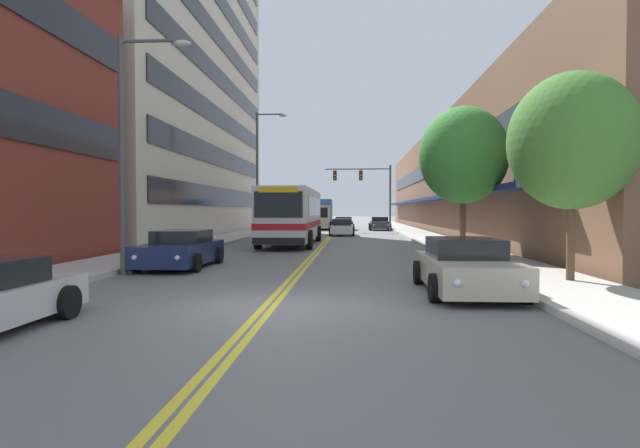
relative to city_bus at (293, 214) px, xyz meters
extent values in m
plane|color=slate|center=(1.78, 18.28, -1.79)|extent=(240.00, 240.00, 0.00)
cube|color=#B2ADA5|center=(-5.13, 18.28, -1.71)|extent=(2.82, 106.00, 0.16)
cube|color=#B2ADA5|center=(8.69, 18.28, -1.71)|extent=(2.82, 106.00, 0.16)
cube|color=yellow|center=(1.68, 18.28, -1.78)|extent=(0.14, 106.00, 0.01)
cube|color=yellow|center=(1.88, 18.28, -1.78)|extent=(0.14, 106.00, 0.01)
cube|color=black|center=(-6.75, -12.98, 3.04)|extent=(0.08, 10.68, 1.40)
cube|color=black|center=(-6.75, -12.98, 6.90)|extent=(0.08, 10.68, 1.40)
cube|color=beige|center=(-12.79, 9.94, 11.91)|extent=(12.00, 31.31, 27.39)
cube|color=black|center=(-6.75, 9.94, 1.26)|extent=(0.08, 28.81, 1.40)
cube|color=black|center=(-6.75, 9.94, 4.30)|extent=(0.08, 28.81, 1.40)
cube|color=black|center=(-6.75, 9.94, 7.34)|extent=(0.08, 28.81, 1.40)
cube|color=black|center=(-6.75, 9.94, 10.39)|extent=(0.08, 28.81, 1.40)
cube|color=black|center=(-6.75, 9.94, 13.43)|extent=(0.08, 28.81, 1.40)
cube|color=black|center=(-6.75, 9.94, 16.47)|extent=(0.08, 28.81, 1.40)
cube|color=brown|center=(14.35, 18.28, 2.82)|extent=(8.00, 68.00, 9.21)
cube|color=navy|center=(9.80, 18.28, 1.11)|extent=(1.10, 61.20, 0.24)
cube|color=black|center=(10.31, 18.28, 3.93)|extent=(0.08, 61.20, 1.40)
cube|color=silver|center=(0.00, -0.09, -0.03)|extent=(2.56, 10.83, 2.81)
cube|color=#B21919|center=(0.00, -0.09, -0.59)|extent=(2.58, 10.85, 0.32)
cube|color=black|center=(0.00, 0.45, 0.42)|extent=(2.59, 8.45, 1.01)
cube|color=black|center=(0.00, -5.53, 0.48)|extent=(2.31, 0.04, 1.24)
cube|color=yellow|center=(0.00, -5.54, 1.18)|extent=(1.84, 0.06, 0.28)
cube|color=black|center=(0.00, -5.55, -1.26)|extent=(2.51, 0.08, 0.32)
cylinder|color=black|center=(-1.31, -3.78, -1.29)|extent=(0.30, 1.00, 1.00)
cylinder|color=black|center=(1.31, -3.78, -1.29)|extent=(0.30, 1.00, 1.00)
cylinder|color=black|center=(-1.31, 2.88, -1.29)|extent=(0.30, 1.00, 1.00)
cylinder|color=black|center=(1.31, 2.88, -1.29)|extent=(0.30, 1.00, 1.00)
cylinder|color=black|center=(-1.69, -20.09, -1.48)|extent=(0.22, 0.61, 0.61)
cube|color=red|center=(-3.35, -19.31, -1.30)|extent=(0.18, 0.04, 0.10)
cube|color=red|center=(-1.98, -19.31, -1.30)|extent=(0.18, 0.04, 0.10)
cube|color=#19234C|center=(-2.47, -11.88, -1.28)|extent=(1.91, 4.37, 0.69)
cube|color=black|center=(-2.47, -11.71, -0.72)|extent=(1.65, 1.92, 0.43)
cylinder|color=black|center=(-3.45, -13.24, -1.48)|extent=(0.22, 0.61, 0.61)
cylinder|color=black|center=(-1.49, -13.24, -1.48)|extent=(0.22, 0.61, 0.61)
cylinder|color=black|center=(-3.45, -10.53, -1.48)|extent=(0.22, 0.61, 0.61)
cylinder|color=black|center=(-1.49, -10.53, -1.48)|extent=(0.22, 0.61, 0.61)
sphere|color=silver|center=(-3.14, -14.09, -1.24)|extent=(0.16, 0.16, 0.16)
sphere|color=silver|center=(-1.80, -14.09, -1.24)|extent=(0.16, 0.16, 0.16)
cube|color=red|center=(-3.16, -9.69, -1.24)|extent=(0.18, 0.04, 0.10)
cube|color=red|center=(-1.78, -9.69, -1.24)|extent=(0.18, 0.04, 0.10)
cube|color=maroon|center=(-2.56, 10.67, -1.26)|extent=(1.94, 4.23, 0.70)
cube|color=black|center=(-2.56, 10.84, -0.68)|extent=(1.67, 1.86, 0.47)
cylinder|color=black|center=(-3.56, 9.36, -1.47)|extent=(0.22, 0.64, 0.64)
cylinder|color=black|center=(-1.57, 9.36, -1.47)|extent=(0.22, 0.64, 0.64)
cylinder|color=black|center=(-3.56, 11.98, -1.47)|extent=(0.22, 0.64, 0.64)
cylinder|color=black|center=(-1.57, 11.98, -1.47)|extent=(0.22, 0.64, 0.64)
sphere|color=silver|center=(-3.24, 8.54, -1.23)|extent=(0.16, 0.16, 0.16)
sphere|color=silver|center=(-1.88, 8.54, -1.23)|extent=(0.16, 0.16, 0.16)
cube|color=red|center=(-3.26, 12.79, -1.23)|extent=(0.18, 0.04, 0.10)
cube|color=red|center=(-1.87, 12.79, -1.23)|extent=(0.18, 0.04, 0.10)
cube|color=beige|center=(6.23, -16.65, -1.28)|extent=(1.87, 4.36, 0.67)
cube|color=black|center=(6.23, -16.48, -0.71)|extent=(1.61, 1.92, 0.46)
cylinder|color=black|center=(5.27, -18.00, -1.47)|extent=(0.22, 0.63, 0.63)
cylinder|color=black|center=(7.18, -18.00, -1.47)|extent=(0.22, 0.63, 0.63)
cylinder|color=black|center=(5.27, -15.30, -1.47)|extent=(0.22, 0.63, 0.63)
cylinder|color=black|center=(7.18, -15.30, -1.47)|extent=(0.22, 0.63, 0.63)
sphere|color=silver|center=(5.57, -18.85, -1.25)|extent=(0.16, 0.16, 0.16)
sphere|color=silver|center=(6.88, -18.85, -1.25)|extent=(0.16, 0.16, 0.16)
cube|color=red|center=(5.55, -14.46, -1.25)|extent=(0.18, 0.04, 0.10)
cube|color=red|center=(6.90, -14.46, -1.25)|extent=(0.18, 0.04, 0.10)
cube|color=#38383D|center=(6.19, 21.48, -1.25)|extent=(1.87, 4.26, 0.71)
cube|color=black|center=(6.19, 21.65, -0.68)|extent=(1.61, 1.88, 0.44)
cylinder|color=black|center=(5.24, 20.16, -1.45)|extent=(0.22, 0.68, 0.68)
cylinder|color=black|center=(7.15, 20.16, -1.45)|extent=(0.22, 0.68, 0.68)
cylinder|color=black|center=(5.24, 22.81, -1.45)|extent=(0.22, 0.68, 0.68)
cylinder|color=black|center=(7.15, 22.81, -1.45)|extent=(0.22, 0.68, 0.68)
sphere|color=silver|center=(5.54, 19.33, -1.21)|extent=(0.16, 0.16, 0.16)
sphere|color=silver|center=(6.85, 19.33, -1.21)|extent=(0.16, 0.16, 0.16)
cube|color=red|center=(5.52, 23.63, -1.21)|extent=(0.18, 0.04, 0.10)
cube|color=red|center=(6.87, 23.63, -1.21)|extent=(0.18, 0.04, 0.10)
cube|color=white|center=(2.66, 10.61, -1.29)|extent=(1.71, 4.00, 0.60)
cube|color=black|center=(2.66, 10.77, -0.73)|extent=(1.47, 1.76, 0.52)
cylinder|color=black|center=(1.78, 9.37, -1.44)|extent=(0.22, 0.69, 0.69)
cylinder|color=black|center=(3.53, 9.37, -1.44)|extent=(0.22, 0.69, 0.69)
cylinder|color=black|center=(1.78, 11.85, -1.44)|extent=(0.22, 0.69, 0.69)
cylinder|color=black|center=(3.53, 11.85, -1.44)|extent=(0.22, 0.69, 0.69)
sphere|color=silver|center=(2.06, 8.59, -1.26)|extent=(0.16, 0.16, 0.16)
sphere|color=silver|center=(3.26, 8.59, -1.26)|extent=(0.16, 0.16, 0.16)
cube|color=red|center=(2.04, 12.62, -1.26)|extent=(0.18, 0.04, 0.10)
cube|color=red|center=(3.27, 12.62, -1.26)|extent=(0.18, 0.04, 0.10)
cube|color=black|center=(2.57, 21.93, -1.27)|extent=(1.90, 4.23, 0.69)
cube|color=black|center=(2.57, 22.10, -0.70)|extent=(1.63, 1.86, 0.45)
cylinder|color=black|center=(1.60, 20.62, -1.49)|extent=(0.22, 0.60, 0.60)
cylinder|color=black|center=(3.54, 20.62, -1.49)|extent=(0.22, 0.60, 0.60)
cylinder|color=black|center=(1.60, 23.24, -1.49)|extent=(0.22, 0.60, 0.60)
cylinder|color=black|center=(3.54, 23.24, -1.49)|extent=(0.22, 0.60, 0.60)
sphere|color=silver|center=(1.91, 19.80, -1.24)|extent=(0.16, 0.16, 0.16)
sphere|color=silver|center=(3.24, 19.80, -1.24)|extent=(0.16, 0.16, 0.16)
cube|color=red|center=(1.89, 24.05, -1.24)|extent=(0.18, 0.04, 0.10)
cube|color=red|center=(3.26, 24.05, -1.24)|extent=(0.18, 0.04, 0.10)
cube|color=beige|center=(0.04, 20.98, -0.42)|extent=(2.34, 1.96, 2.22)
cube|color=black|center=(0.04, 19.99, -0.02)|extent=(1.99, 0.04, 0.98)
cube|color=#335699|center=(0.04, 24.24, -0.09)|extent=(2.38, 4.56, 2.88)
cylinder|color=black|center=(-1.16, 20.98, -1.37)|extent=(0.28, 0.84, 0.84)
cylinder|color=black|center=(1.24, 20.98, -1.37)|extent=(0.28, 0.84, 0.84)
cylinder|color=black|center=(-1.16, 25.61, -1.37)|extent=(0.28, 0.84, 0.84)
cylinder|color=black|center=(1.24, 25.61, -1.37)|extent=(0.28, 0.84, 0.84)
cylinder|color=#47474C|center=(6.98, 18.07, 1.31)|extent=(0.18, 0.18, 6.20)
cylinder|color=#47474C|center=(3.94, 18.07, 4.06)|extent=(6.08, 0.11, 0.11)
cube|color=black|center=(4.25, 18.07, 3.46)|extent=(0.34, 0.26, 0.92)
sphere|color=red|center=(4.25, 17.91, 3.74)|extent=(0.18, 0.18, 0.18)
sphere|color=yellow|center=(4.25, 17.91, 3.46)|extent=(0.18, 0.18, 0.18)
sphere|color=green|center=(4.25, 17.91, 3.19)|extent=(0.18, 0.18, 0.18)
cylinder|color=black|center=(4.25, 18.07, 3.99)|extent=(0.02, 0.02, 0.14)
cube|color=black|center=(1.82, 18.07, 3.46)|extent=(0.34, 0.26, 0.92)
sphere|color=red|center=(1.82, 17.91, 3.74)|extent=(0.18, 0.18, 0.18)
sphere|color=yellow|center=(1.82, 17.91, 3.46)|extent=(0.18, 0.18, 0.18)
sphere|color=green|center=(1.82, 17.91, 3.19)|extent=(0.18, 0.18, 0.18)
cylinder|color=black|center=(1.82, 18.07, 3.99)|extent=(0.02, 0.02, 0.14)
cylinder|color=#47474C|center=(-3.52, -14.04, 1.83)|extent=(0.16, 0.16, 7.24)
cylinder|color=#47474C|center=(-2.57, -14.04, 5.30)|extent=(1.90, 0.10, 0.10)
ellipsoid|color=#B2B2B7|center=(-1.61, -14.04, 5.20)|extent=(0.56, 0.28, 0.20)
cylinder|color=#47474C|center=(-3.52, 7.46, 2.79)|extent=(0.16, 0.16, 9.15)
cylinder|color=#47474C|center=(-2.55, 7.46, 7.21)|extent=(1.93, 0.10, 0.10)
ellipsoid|color=#B2B2B7|center=(-1.59, 7.46, 7.11)|extent=(0.56, 0.28, 0.20)
cylinder|color=brown|center=(9.19, -15.43, -0.50)|extent=(0.21, 0.21, 2.25)
ellipsoid|color=#42752D|center=(9.19, -15.43, 1.99)|extent=(3.23, 3.23, 3.55)
cylinder|color=brown|center=(8.20, -7.16, -0.34)|extent=(0.24, 0.24, 2.58)
ellipsoid|color=#387F33|center=(8.20, -7.16, 2.55)|extent=(3.76, 3.76, 4.13)
cylinder|color=#B7B7BC|center=(7.73, -12.70, -1.31)|extent=(0.24, 0.24, 0.64)
sphere|color=#B7B7BC|center=(7.73, -12.70, -0.93)|extent=(0.21, 0.21, 0.21)
cylinder|color=#B7B7BC|center=(7.58, -12.70, -1.24)|extent=(0.08, 0.11, 0.11)
camera|label=1|loc=(3.51, -28.82, 0.20)|focal=28.00mm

